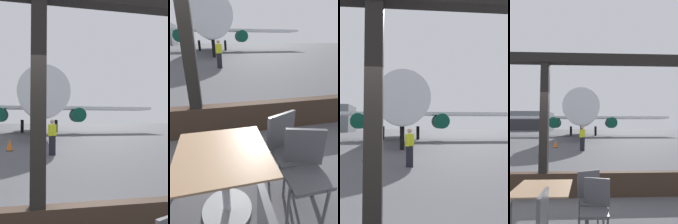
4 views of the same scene
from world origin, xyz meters
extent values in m
plane|color=#4C4C51|center=(0.00, 40.00, 0.00)|extent=(220.00, 220.00, 0.00)
cube|color=black|center=(0.00, 0.00, 1.63)|extent=(0.20, 0.20, 3.25)
cylinder|color=silver|center=(0.57, 31.46, 3.76)|extent=(3.89, 30.17, 3.89)
cone|color=silver|center=(0.57, 15.08, 3.76)|extent=(3.70, 2.60, 3.70)
cylinder|color=black|center=(0.57, 16.98, 3.91)|extent=(3.97, 0.90, 3.97)
cube|color=silver|center=(8.97, 31.44, 3.46)|extent=(14.87, 4.20, 0.36)
cylinder|color=#0C4C38|center=(-4.58, 30.04, 2.46)|extent=(1.90, 3.20, 1.90)
cylinder|color=#0C4C38|center=(5.71, 30.04, 2.46)|extent=(1.90, 3.20, 1.90)
cube|color=#0C4C38|center=(0.57, 45.05, 8.11)|extent=(0.36, 4.40, 5.20)
cylinder|color=black|center=(0.57, 17.28, 0.91)|extent=(0.36, 0.36, 1.82)
cylinder|color=black|center=(-1.83, 32.44, 0.91)|extent=(0.44, 0.44, 1.82)
cylinder|color=black|center=(2.97, 32.44, 0.91)|extent=(0.44, 0.44, 1.82)
cube|color=black|center=(0.78, 8.77, 0.47)|extent=(0.32, 0.20, 0.95)
cube|color=yellow|center=(0.78, 8.77, 1.23)|extent=(0.40, 0.22, 0.55)
sphere|color=tan|center=(0.78, 8.77, 1.63)|extent=(0.22, 0.22, 0.22)
cylinder|color=yellow|center=(0.88, 8.99, 1.20)|extent=(0.09, 0.09, 0.52)
cylinder|color=yellow|center=(0.69, 8.55, 1.20)|extent=(0.09, 0.09, 0.52)
cone|color=orange|center=(-1.42, 10.92, 0.35)|extent=(0.32, 0.32, 0.69)
cube|color=black|center=(-1.42, 10.92, 0.01)|extent=(0.36, 0.36, 0.03)
camera|label=1|loc=(-0.04, -3.20, 1.67)|focal=39.11mm
camera|label=2|loc=(0.36, -3.01, 1.66)|focal=27.26mm
camera|label=3|loc=(0.27, -2.88, 1.86)|focal=40.95mm
camera|label=4|loc=(1.01, -4.67, 1.65)|focal=30.26mm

